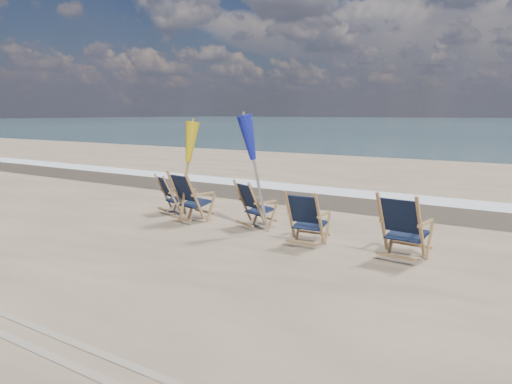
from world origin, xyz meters
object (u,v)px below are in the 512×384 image
Objects in this scene: beach_chair_1 at (195,198)px; umbrella_blue at (257,142)px; beach_chair_4 at (420,230)px; umbrella_yellow at (186,147)px; beach_chair_0 at (171,195)px; beach_chair_2 at (257,206)px; beach_chair_3 at (319,220)px.

beach_chair_1 is 0.49× the size of umbrella_blue.
umbrella_yellow reaches higher than beach_chair_4.
beach_chair_0 is at bearing -2.21° from beach_chair_4.
umbrella_yellow is (-1.72, -0.14, 1.11)m from beach_chair_2.
beach_chair_0 is 0.40× the size of umbrella_blue.
beach_chair_2 is at bearing -4.35° from beach_chair_4.
beach_chair_0 is at bearing 18.42° from beach_chair_2.
beach_chair_1 reaches higher than beach_chair_3.
beach_chair_2 is 0.98× the size of beach_chair_3.
umbrella_blue reaches higher than beach_chair_0.
umbrella_blue is at bearing 0.12° from umbrella_yellow.
umbrella_yellow reaches higher than beach_chair_1.
beach_chair_4 is at bearing -161.98° from beach_chair_0.
umbrella_blue reaches higher than beach_chair_3.
umbrella_yellow is (-0.36, 0.16, 1.04)m from beach_chair_1.
beach_chair_4 is (5.75, -0.64, 0.09)m from beach_chair_0.
beach_chair_3 is at bearing -164.78° from beach_chair_0.
beach_chair_3 is at bearing -175.58° from beach_chair_2.
beach_chair_4 reaches higher than beach_chair_2.
beach_chair_1 is 2.99m from beach_chair_3.
umbrella_yellow is at bearing -13.66° from beach_chair_1.
beach_chair_0 is 1.38m from umbrella_yellow.
umbrella_yellow is (-5.03, 0.36, 1.05)m from beach_chair_4.
beach_chair_2 is at bearing -22.57° from beach_chair_3.
beach_chair_4 is at bearing 175.31° from beach_chair_3.
beach_chair_1 is 1.11m from umbrella_yellow.
beach_chair_0 is 0.92× the size of beach_chair_3.
beach_chair_1 is at bearing 34.10° from beach_chair_2.
umbrella_yellow reaches higher than beach_chair_3.
beach_chair_4 reaches higher than beach_chair_0.
beach_chair_0 is 2.44m from beach_chair_2.
beach_chair_1 is 1.39m from beach_chair_2.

